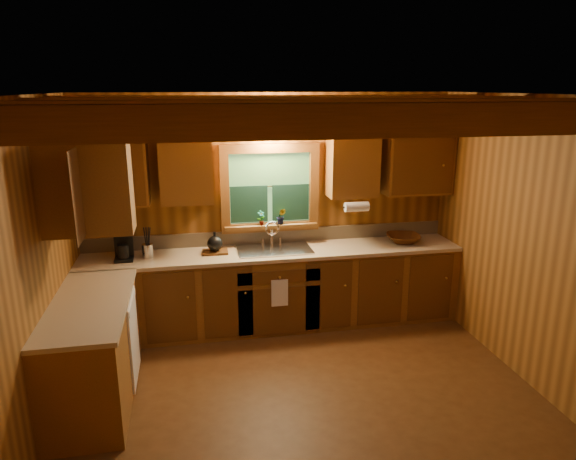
{
  "coord_description": "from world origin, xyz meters",
  "views": [
    {
      "loc": [
        -0.91,
        -3.83,
        2.66
      ],
      "look_at": [
        0.0,
        0.8,
        1.35
      ],
      "focal_mm": 32.35,
      "sensor_mm": 36.0,
      "label": 1
    }
  ],
  "objects_px": {
    "sink": "(274,254)",
    "cutting_board": "(215,252)",
    "coffee_maker": "(123,244)",
    "wicker_basket": "(403,238)"
  },
  "relations": [
    {
      "from": "sink",
      "to": "coffee_maker",
      "type": "height_order",
      "value": "coffee_maker"
    },
    {
      "from": "cutting_board",
      "to": "wicker_basket",
      "type": "xyz_separation_m",
      "value": [
        2.18,
        -0.02,
        0.04
      ]
    },
    {
      "from": "sink",
      "to": "cutting_board",
      "type": "distance_m",
      "value": 0.66
    },
    {
      "from": "coffee_maker",
      "to": "wicker_basket",
      "type": "height_order",
      "value": "coffee_maker"
    },
    {
      "from": "sink",
      "to": "wicker_basket",
      "type": "distance_m",
      "value": 1.53
    },
    {
      "from": "coffee_maker",
      "to": "sink",
      "type": "bearing_deg",
      "value": -1.68
    },
    {
      "from": "sink",
      "to": "cutting_board",
      "type": "height_order",
      "value": "sink"
    },
    {
      "from": "sink",
      "to": "cutting_board",
      "type": "xyz_separation_m",
      "value": [
        -0.65,
        0.01,
        0.06
      ]
    },
    {
      "from": "cutting_board",
      "to": "coffee_maker",
      "type": "bearing_deg",
      "value": -177.25
    },
    {
      "from": "coffee_maker",
      "to": "cutting_board",
      "type": "bearing_deg",
      "value": -0.64
    }
  ]
}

